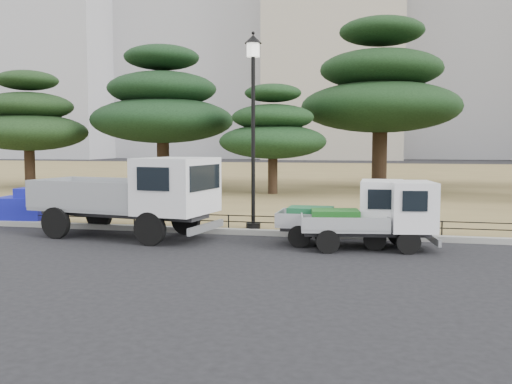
% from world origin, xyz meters
% --- Properties ---
extents(ground, '(220.00, 220.00, 0.00)m').
position_xyz_m(ground, '(0.00, 0.00, 0.00)').
color(ground, black).
extents(lawn, '(120.00, 56.00, 0.15)m').
position_xyz_m(lawn, '(0.00, 30.60, 0.07)').
color(lawn, olive).
rests_on(lawn, ground).
extents(curb, '(120.00, 0.25, 0.16)m').
position_xyz_m(curb, '(0.00, 2.60, 0.08)').
color(curb, gray).
rests_on(curb, ground).
extents(truck_large, '(5.41, 2.76, 2.25)m').
position_xyz_m(truck_large, '(-3.39, 1.43, 1.25)').
color(truck_large, black).
rests_on(truck_large, ground).
extents(truck_kei_front, '(3.20, 1.39, 1.69)m').
position_xyz_m(truck_kei_front, '(2.63, 1.56, 0.84)').
color(truck_kei_front, black).
rests_on(truck_kei_front, ground).
extents(truck_kei_rear, '(3.43, 1.87, 1.70)m').
position_xyz_m(truck_kei_rear, '(3.31, 1.13, 0.85)').
color(truck_kei_rear, black).
rests_on(truck_kei_rear, ground).
extents(street_lamp, '(0.50, 0.50, 5.59)m').
position_xyz_m(street_lamp, '(-0.29, 2.90, 3.93)').
color(street_lamp, black).
rests_on(street_lamp, lawn).
extents(pipe_fence, '(38.00, 0.04, 0.40)m').
position_xyz_m(pipe_fence, '(0.00, 2.75, 0.44)').
color(pipe_fence, black).
rests_on(pipe_fence, lawn).
extents(tarp_pile, '(1.68, 1.31, 1.04)m').
position_xyz_m(tarp_pile, '(-8.12, 3.19, 0.56)').
color(tarp_pile, '#161AAE').
rests_on(tarp_pile, lawn).
extents(pine_west_far, '(6.41, 6.41, 6.47)m').
position_xyz_m(pine_west_far, '(-15.85, 14.80, 3.88)').
color(pine_west_far, black).
rests_on(pine_west_far, lawn).
extents(pine_west_near, '(7.85, 7.85, 7.85)m').
position_xyz_m(pine_west_near, '(-8.65, 16.55, 4.67)').
color(pine_west_near, black).
rests_on(pine_west_near, lawn).
extents(pine_center_left, '(5.29, 5.29, 5.37)m').
position_xyz_m(pine_center_left, '(-1.96, 14.28, 3.25)').
color(pine_center_left, black).
rests_on(pine_center_left, lawn).
extents(pine_center_right, '(8.78, 8.78, 9.32)m').
position_xyz_m(pine_center_right, '(3.11, 19.18, 5.55)').
color(pine_center_right, black).
rests_on(pine_center_right, lawn).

